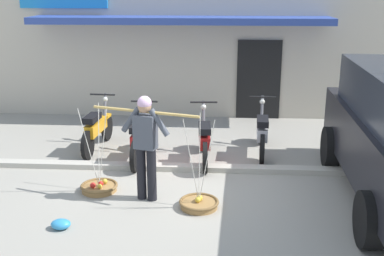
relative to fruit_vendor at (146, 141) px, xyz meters
The scene contains 11 objects.
ground_plane 1.24m from the fruit_vendor, 49.29° to the left, with size 90.00×90.00×0.00m, color #9E998C.
sidewalk_curb 1.65m from the fruit_vendor, 68.81° to the left, with size 20.00×0.24×0.10m, color #BAB4A5.
fruit_vendor is the anchor object (origin of this frame).
fruit_basket_left_side 1.26m from the fruit_vendor, 16.62° to the right, with size 0.62×0.62×1.45m.
fruit_basket_right_side 1.26m from the fruit_vendor, 163.37° to the left, with size 0.62×0.62×1.45m.
motorcycle_nearest_shop 2.74m from the fruit_vendor, 121.22° to the left, with size 0.54×1.82×1.09m.
motorcycle_second_in_row 1.86m from the fruit_vendor, 102.52° to the left, with size 0.54×1.82×1.09m.
motorcycle_third_in_row 2.02m from the fruit_vendor, 64.34° to the left, with size 0.54×1.82×1.09m.
motorcycle_end_of_row 3.08m from the fruit_vendor, 49.07° to the left, with size 0.54×1.82×1.09m.
storefront_building 7.59m from the fruit_vendor, 88.93° to the left, with size 13.00×6.00×4.20m.
plastic_litter_bag 1.75m from the fruit_vendor, 135.39° to the right, with size 0.28×0.22×0.14m, color #3393D1.
Camera 1 is at (0.67, -7.49, 3.29)m, focal length 44.38 mm.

